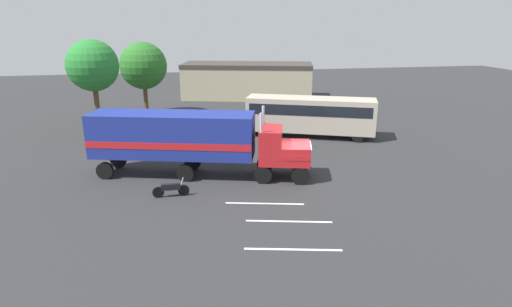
% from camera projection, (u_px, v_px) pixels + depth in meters
% --- Properties ---
extents(ground_plane, '(120.00, 120.00, 0.00)m').
position_uv_depth(ground_plane, '(297.00, 178.00, 27.48)').
color(ground_plane, '#2D2D30').
extents(lane_stripe_near, '(4.32, 1.17, 0.01)m').
position_uv_depth(lane_stripe_near, '(265.00, 204.00, 23.68)').
color(lane_stripe_near, silver).
rests_on(lane_stripe_near, ground_plane).
extents(lane_stripe_mid, '(4.32, 1.16, 0.01)m').
position_uv_depth(lane_stripe_mid, '(289.00, 221.00, 21.59)').
color(lane_stripe_mid, silver).
rests_on(lane_stripe_mid, ground_plane).
extents(lane_stripe_far, '(4.33, 1.12, 0.01)m').
position_uv_depth(lane_stripe_far, '(293.00, 249.00, 18.96)').
color(lane_stripe_far, silver).
rests_on(lane_stripe_far, ground_plane).
extents(semi_truck, '(14.30, 6.21, 4.50)m').
position_uv_depth(semi_truck, '(190.00, 138.00, 27.28)').
color(semi_truck, red).
rests_on(semi_truck, ground_plane).
extents(person_bystander, '(0.34, 0.46, 1.63)m').
position_uv_depth(person_bystander, '(235.00, 151.00, 30.20)').
color(person_bystander, black).
rests_on(person_bystander, ground_plane).
extents(parked_bus, '(11.15, 6.50, 3.40)m').
position_uv_depth(parked_bus, '(310.00, 113.00, 36.74)').
color(parked_bus, '#BFB29E').
rests_on(parked_bus, ground_plane).
extents(parked_car, '(4.62, 2.42, 1.57)m').
position_uv_depth(parked_car, '(202.00, 139.00, 33.47)').
color(parked_car, maroon).
rests_on(parked_car, ground_plane).
extents(motorcycle, '(2.11, 0.26, 1.12)m').
position_uv_depth(motorcycle, '(171.00, 189.00, 24.49)').
color(motorcycle, black).
rests_on(motorcycle, ground_plane).
extents(tree_left, '(4.87, 4.87, 7.66)m').
position_uv_depth(tree_left, '(143.00, 66.00, 44.16)').
color(tree_left, brown).
rests_on(tree_left, ground_plane).
extents(tree_center, '(4.42, 4.42, 8.28)m').
position_uv_depth(tree_center, '(93.00, 66.00, 36.30)').
color(tree_center, brown).
rests_on(tree_center, ground_plane).
extents(building_backdrop, '(17.50, 10.22, 4.46)m').
position_uv_depth(building_backdrop, '(248.00, 79.00, 54.94)').
color(building_backdrop, '#B7AD8C').
rests_on(building_backdrop, ground_plane).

